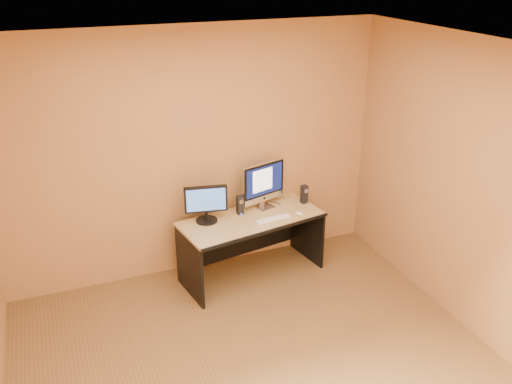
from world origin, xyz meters
TOP-DOWN VIEW (x-y plane):
  - walls at (0.00, 0.00)m, footprint 4.00×4.00m
  - ceiling at (0.00, 0.00)m, footprint 4.00×4.00m
  - desk at (0.47, 1.58)m, footprint 1.56×0.88m
  - imac at (0.69, 1.77)m, footprint 0.56×0.33m
  - second_monitor at (0.01, 1.68)m, footprint 0.48×0.30m
  - speaker_left at (0.39, 1.72)m, footprint 0.07×0.07m
  - speaker_right at (1.14, 1.72)m, footprint 0.07×0.08m
  - keyboard at (0.66, 1.46)m, footprint 0.40×0.14m
  - mouse at (0.96, 1.47)m, footprint 0.08×0.11m
  - cable_a at (0.82, 1.86)m, footprint 0.13×0.17m
  - cable_b at (0.66, 1.85)m, footprint 0.07×0.16m

SIDE VIEW (x-z plane):
  - desk at x=0.47m, z-range 0.00..0.68m
  - cable_a at x=0.82m, z-range 0.68..0.69m
  - cable_b at x=0.66m, z-range 0.68..0.69m
  - keyboard at x=0.66m, z-range 0.68..0.70m
  - mouse at x=0.96m, z-range 0.68..0.72m
  - speaker_left at x=0.39m, z-range 0.68..0.89m
  - speaker_right at x=1.14m, z-range 0.68..0.89m
  - second_monitor at x=0.01m, z-range 0.68..1.07m
  - imac at x=0.69m, z-range 0.68..1.19m
  - walls at x=0.00m, z-range 0.00..2.60m
  - ceiling at x=0.00m, z-range 2.60..2.60m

